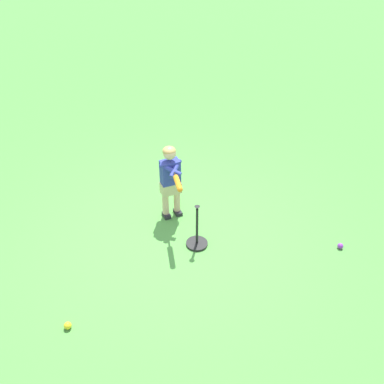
% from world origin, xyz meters
% --- Properties ---
extents(ground_plane, '(40.00, 40.00, 0.00)m').
position_xyz_m(ground_plane, '(0.00, 0.00, 0.00)').
color(ground_plane, '#519942').
extents(child_batter, '(0.73, 0.51, 1.08)m').
position_xyz_m(child_batter, '(-0.44, -0.21, 0.65)').
color(child_batter, '#232328').
rests_on(child_batter, ground).
extents(play_ball_midfield, '(0.07, 0.07, 0.07)m').
position_xyz_m(play_ball_midfield, '(-0.44, 2.05, 0.04)').
color(play_ball_midfield, purple).
rests_on(play_ball_midfield, ground).
extents(play_ball_far_left, '(0.08, 0.08, 0.08)m').
position_xyz_m(play_ball_far_left, '(1.65, -0.63, 0.04)').
color(play_ball_far_left, yellow).
rests_on(play_ball_far_left, ground).
extents(batting_tee, '(0.28, 0.28, 0.62)m').
position_xyz_m(batting_tee, '(0.03, 0.29, 0.10)').
color(batting_tee, black).
rests_on(batting_tee, ground).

